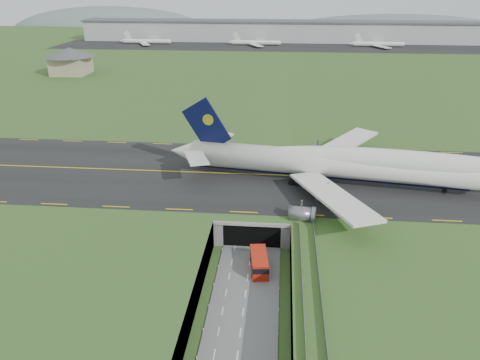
# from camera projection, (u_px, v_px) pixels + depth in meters

# --- Properties ---
(ground) EXTENTS (900.00, 900.00, 0.00)m
(ground) POSITION_uv_depth(u_px,v_px,m) (249.00, 269.00, 90.85)
(ground) COLOR #3A5321
(ground) RESTS_ON ground
(airfield_deck) EXTENTS (800.00, 800.00, 6.00)m
(airfield_deck) POSITION_uv_depth(u_px,v_px,m) (249.00, 256.00, 89.65)
(airfield_deck) COLOR gray
(airfield_deck) RESTS_ON ground
(trench_road) EXTENTS (12.00, 75.00, 0.20)m
(trench_road) POSITION_uv_depth(u_px,v_px,m) (246.00, 293.00, 83.96)
(trench_road) COLOR slate
(trench_road) RESTS_ON ground
(taxiway) EXTENTS (800.00, 44.00, 0.18)m
(taxiway) POSITION_uv_depth(u_px,v_px,m) (259.00, 175.00, 118.54)
(taxiway) COLOR black
(taxiway) RESTS_ON airfield_deck
(tunnel_portal) EXTENTS (17.00, 22.30, 6.00)m
(tunnel_portal) POSITION_uv_depth(u_px,v_px,m) (254.00, 214.00, 104.78)
(tunnel_portal) COLOR gray
(tunnel_portal) RESTS_ON ground
(guideway) EXTENTS (3.00, 53.00, 7.05)m
(guideway) POSITION_uv_depth(u_px,v_px,m) (312.00, 316.00, 70.36)
(guideway) COLOR #A8A8A3
(guideway) RESTS_ON ground
(jumbo_jet) EXTENTS (94.19, 60.20, 20.12)m
(jumbo_jet) POSITION_uv_depth(u_px,v_px,m) (357.00, 165.00, 110.38)
(jumbo_jet) COLOR silver
(jumbo_jet) RESTS_ON ground
(shuttle_tram) EXTENTS (4.18, 8.60, 3.35)m
(shuttle_tram) POSITION_uv_depth(u_px,v_px,m) (259.00, 262.00, 89.79)
(shuttle_tram) COLOR #B71E0C
(shuttle_tram) RESTS_ON ground
(service_building) EXTENTS (24.93, 24.93, 13.47)m
(service_building) POSITION_uv_depth(u_px,v_px,m) (70.00, 59.00, 237.52)
(service_building) COLOR tan
(service_building) RESTS_ON ground
(cargo_terminal) EXTENTS (320.00, 67.00, 15.60)m
(cargo_terminal) POSITION_uv_depth(u_px,v_px,m) (278.00, 31.00, 358.61)
(cargo_terminal) COLOR #B2B2B2
(cargo_terminal) RESTS_ON ground
(distant_hills) EXTENTS (700.00, 91.00, 60.00)m
(distant_hills) POSITION_uv_depth(u_px,v_px,m) (342.00, 36.00, 479.59)
(distant_hills) COLOR slate
(distant_hills) RESTS_ON ground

